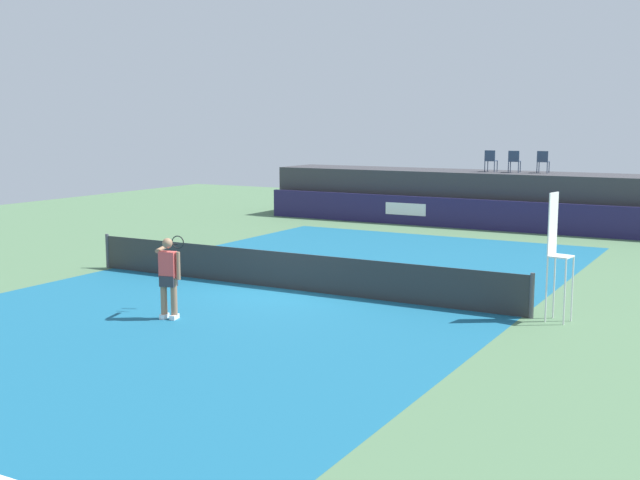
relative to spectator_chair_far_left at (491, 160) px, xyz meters
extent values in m
plane|color=#4C704C|center=(-0.49, -12.22, -2.69)|extent=(48.00, 48.00, 0.00)
cube|color=#16597A|center=(-0.49, -15.22, -2.69)|extent=(12.00, 22.00, 0.00)
cube|color=#231E4C|center=(-0.49, -1.72, -2.09)|extent=(18.00, 0.20, 1.20)
cube|color=white|center=(-2.99, -1.83, -2.03)|extent=(1.80, 0.02, 0.50)
cube|color=#38383D|center=(-0.49, 0.08, -1.59)|extent=(18.00, 2.80, 2.20)
cylinder|color=#2D3D56|center=(0.20, 0.28, -0.27)|extent=(0.04, 0.04, 0.44)
cylinder|color=#2D3D56|center=(-0.20, 0.28, -0.27)|extent=(0.04, 0.04, 0.44)
cylinder|color=#2D3D56|center=(0.20, -0.13, -0.27)|extent=(0.04, 0.04, 0.44)
cylinder|color=#2D3D56|center=(-0.20, -0.13, -0.27)|extent=(0.04, 0.04, 0.44)
cube|color=#2D3D56|center=(0.00, 0.08, -0.04)|extent=(0.44, 0.44, 0.03)
cube|color=#2D3D56|center=(0.00, -0.13, 0.19)|extent=(0.44, 0.03, 0.42)
cylinder|color=#2D3D56|center=(1.17, 0.26, -0.27)|extent=(0.04, 0.04, 0.44)
cylinder|color=#2D3D56|center=(0.77, 0.23, -0.27)|extent=(0.04, 0.04, 0.44)
cylinder|color=#2D3D56|center=(1.20, -0.15, -0.27)|extent=(0.04, 0.04, 0.44)
cylinder|color=#2D3D56|center=(0.80, -0.18, -0.27)|extent=(0.04, 0.04, 0.44)
cube|color=#2D3D56|center=(0.99, 0.04, -0.04)|extent=(0.47, 0.47, 0.03)
cube|color=#2D3D56|center=(1.00, -0.17, 0.19)|extent=(0.44, 0.06, 0.42)
cylinder|color=#2D3D56|center=(2.27, 0.53, -0.27)|extent=(0.04, 0.04, 0.44)
cylinder|color=#2D3D56|center=(1.87, 0.52, -0.27)|extent=(0.04, 0.04, 0.44)
cylinder|color=#2D3D56|center=(2.29, 0.13, -0.27)|extent=(0.04, 0.04, 0.44)
cylinder|color=#2D3D56|center=(1.89, 0.11, -0.27)|extent=(0.04, 0.04, 0.44)
cube|color=#2D3D56|center=(2.08, 0.32, -0.04)|extent=(0.46, 0.46, 0.03)
cube|color=#2D3D56|center=(2.09, 0.12, 0.19)|extent=(0.44, 0.04, 0.42)
cylinder|color=white|center=(6.45, -15.46, -1.99)|extent=(0.04, 0.04, 1.40)
cylinder|color=white|center=(6.52, -15.06, -1.99)|extent=(0.04, 0.04, 1.40)
cylinder|color=white|center=(6.05, -15.39, -1.99)|extent=(0.04, 0.04, 1.40)
cylinder|color=white|center=(6.12, -14.99, -1.99)|extent=(0.04, 0.04, 1.40)
cube|color=white|center=(6.29, -15.22, -1.28)|extent=(0.51, 0.51, 0.03)
cube|color=white|center=(6.08, -15.19, -0.60)|extent=(0.10, 0.44, 1.33)
cube|color=#2D2D2D|center=(-0.49, -15.22, -2.22)|extent=(12.40, 0.02, 0.95)
cylinder|color=#4C4C51|center=(-6.69, -15.22, -2.19)|extent=(0.10, 0.10, 1.00)
cylinder|color=#4C4C51|center=(5.71, -15.22, -2.19)|extent=(0.10, 0.10, 1.00)
cube|color=white|center=(-1.01, -19.08, -2.64)|extent=(0.18, 0.28, 0.10)
cylinder|color=#997051|center=(-1.01, -19.08, -2.18)|extent=(0.14, 0.14, 0.82)
cube|color=white|center=(-1.24, -19.14, -2.64)|extent=(0.18, 0.28, 0.10)
cylinder|color=#997051|center=(-1.24, -19.14, -2.18)|extent=(0.14, 0.14, 0.82)
cube|color=#333338|center=(-1.12, -19.11, -1.85)|extent=(0.38, 0.29, 0.24)
cube|color=#E54C47|center=(-1.12, -19.11, -1.49)|extent=(0.40, 0.28, 0.56)
sphere|color=#997051|center=(-1.12, -19.11, -1.03)|extent=(0.22, 0.22, 0.22)
cylinder|color=#997051|center=(-0.89, -19.06, -1.51)|extent=(0.09, 0.09, 0.60)
cylinder|color=#997051|center=(-1.42, -18.90, -1.19)|extent=(0.23, 0.61, 0.14)
cylinder|color=black|center=(-1.51, -18.50, -1.16)|extent=(0.30, 0.10, 0.03)
torus|color=black|center=(-1.58, -18.21, -1.16)|extent=(0.30, 0.09, 0.30)
sphere|color=#D8EA33|center=(4.16, -14.48, -2.66)|extent=(0.07, 0.07, 0.07)
camera|label=1|loc=(9.92, -32.11, 1.52)|focal=44.48mm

